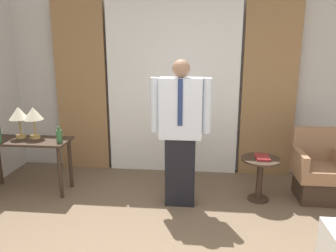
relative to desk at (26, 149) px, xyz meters
name	(u,v)px	position (x,y,z in m)	size (l,w,h in m)	color
wall_back	(173,84)	(1.86, 1.07, 0.75)	(10.00, 0.06, 2.70)	beige
curtain_sheer_center	(173,89)	(1.86, 0.94, 0.69)	(1.96, 0.06, 2.58)	white
curtain_drape_left	(81,88)	(0.45, 0.94, 0.69)	(0.78, 0.06, 2.58)	#997047
curtain_drape_right	(269,90)	(3.27, 0.94, 0.69)	(0.78, 0.06, 2.58)	#997047
desk	(26,149)	(0.00, 0.00, 0.00)	(1.16, 0.45, 0.72)	#38281E
table_lamp_left	(19,115)	(-0.10, 0.08, 0.44)	(0.25, 0.25, 0.42)	tan
table_lamp_right	(33,115)	(0.10, 0.08, 0.44)	(0.25, 0.25, 0.42)	tan
bottle_near_edge	(59,136)	(0.50, -0.06, 0.21)	(0.08, 0.08, 0.20)	#336638
person	(181,129)	(2.05, -0.17, 0.36)	(0.72, 0.24, 1.78)	black
armchair	(317,173)	(3.79, 0.17, -0.25)	(0.57, 0.57, 0.90)	#38281E
side_table	(260,172)	(3.05, 0.04, -0.22)	(0.48, 0.48, 0.56)	#38281E
book	(262,157)	(3.06, 0.04, -0.02)	(0.16, 0.24, 0.03)	maroon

